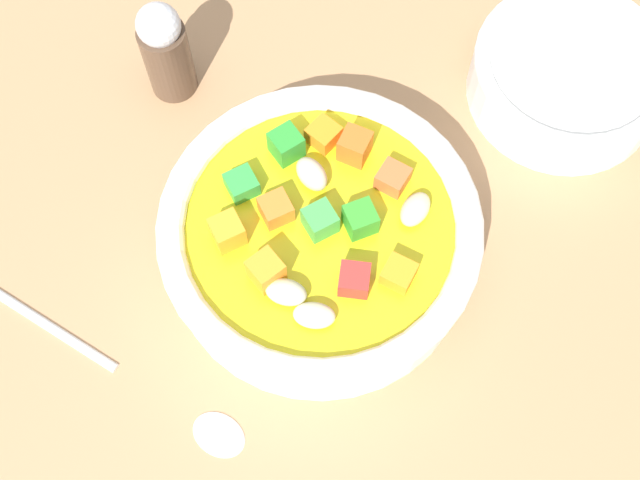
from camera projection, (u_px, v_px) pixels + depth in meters
ground_plane at (320, 261)px, 52.14cm from camera, size 140.00×140.00×2.00cm
soup_bowl_main at (320, 236)px, 48.58cm from camera, size 18.88×18.88×6.30cm
spoon at (124, 374)px, 47.90cm from camera, size 6.33×22.71×0.76cm
side_bowl_small at (568, 75)px, 53.96cm from camera, size 12.88×12.88×4.09cm
pepper_shaker at (165, 50)px, 52.67cm from camera, size 3.13×3.13×7.79cm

